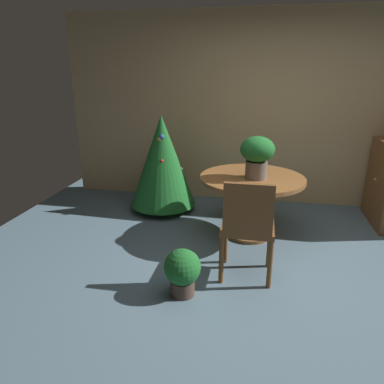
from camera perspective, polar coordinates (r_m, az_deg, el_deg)
The scene contains 7 objects.
ground_plane at distance 3.42m, azimuth 13.27°, elevation -13.79°, with size 6.60×6.60×0.00m, color slate.
back_wall_panel at distance 5.12m, azimuth 13.69°, elevation 12.59°, with size 6.00×0.10×2.60m, color tan.
round_dining_table at distance 4.02m, azimuth 9.53°, elevation 0.13°, with size 1.16×1.16×0.71m.
flower_vase at distance 3.85m, azimuth 10.42°, elevation 6.08°, with size 0.37×0.37×0.46m.
wooden_chair_near at distance 3.16m, azimuth 8.95°, elevation -5.16°, with size 0.47×0.41×0.95m.
holiday_tree at distance 4.72m, azimuth -4.80°, elevation 5.01°, with size 0.87×0.87×1.29m.
potted_plant at distance 3.05m, azimuth -1.56°, elevation -12.46°, with size 0.31×0.31×0.42m.
Camera 1 is at (-0.22, -2.89, 1.82)m, focal length 33.17 mm.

